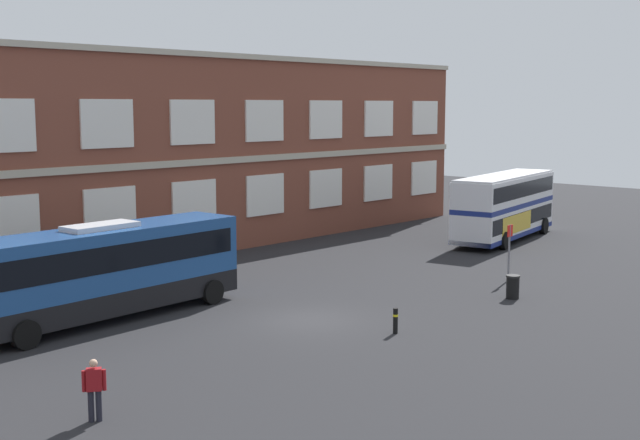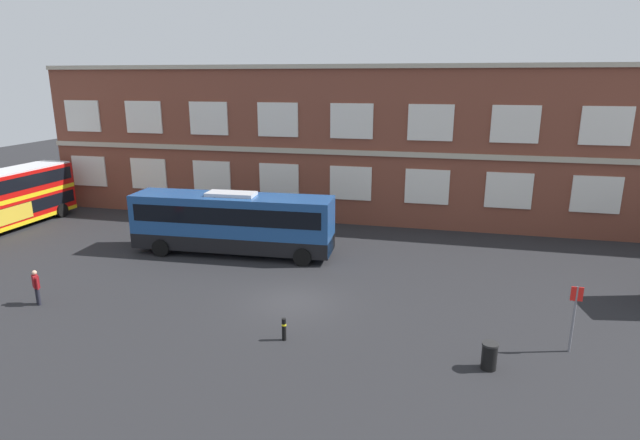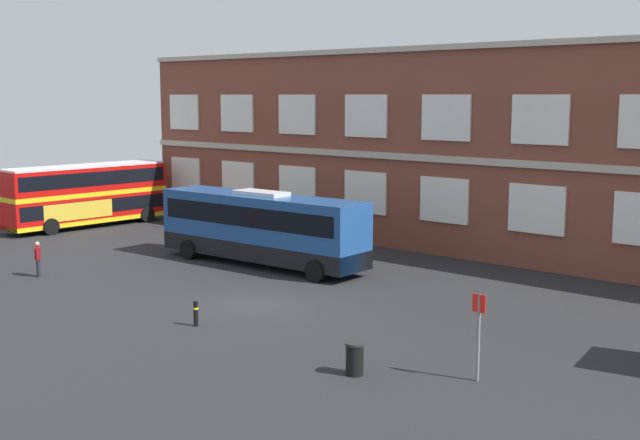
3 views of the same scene
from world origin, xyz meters
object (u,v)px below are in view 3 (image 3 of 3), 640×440
at_px(waiting_passenger, 38,257).
at_px(safety_bollard_west, 196,313).
at_px(double_decker_near, 86,194).
at_px(bus_stand_flag, 479,329).
at_px(station_litter_bin, 355,359).
at_px(touring_coach, 262,228).

bearing_deg(waiting_passenger, safety_bollard_west, -2.77).
bearing_deg(safety_bollard_west, double_decker_near, 155.70).
height_order(double_decker_near, waiting_passenger, double_decker_near).
height_order(bus_stand_flag, safety_bollard_west, bus_stand_flag).
distance_m(double_decker_near, station_litter_bin, 33.51).
bearing_deg(waiting_passenger, station_litter_bin, -2.55).
xyz_separation_m(touring_coach, safety_bollard_west, (6.17, -9.55, -1.42)).
xyz_separation_m(touring_coach, station_litter_bin, (14.08, -9.86, -1.39)).
height_order(waiting_passenger, bus_stand_flag, bus_stand_flag).
bearing_deg(safety_bollard_west, station_litter_bin, -2.22).
bearing_deg(station_litter_bin, bus_stand_flag, 32.78).
xyz_separation_m(waiting_passenger, safety_bollard_west, (12.25, -0.59, -0.44)).
relative_size(touring_coach, station_litter_bin, 11.75).
bearing_deg(bus_stand_flag, double_decker_near, 165.51).
height_order(touring_coach, station_litter_bin, touring_coach).
distance_m(waiting_passenger, bus_stand_flag, 23.34).
relative_size(bus_stand_flag, safety_bollard_west, 2.84).
relative_size(double_decker_near, safety_bollard_west, 11.66).
relative_size(touring_coach, waiting_passenger, 7.12).
height_order(double_decker_near, touring_coach, double_decker_near).
bearing_deg(safety_bollard_west, touring_coach, 122.87).
height_order(double_decker_near, bus_stand_flag, double_decker_near).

